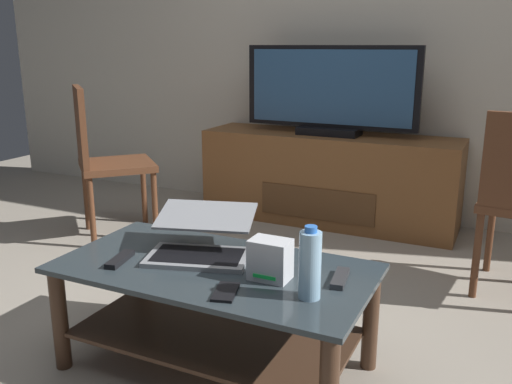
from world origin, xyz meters
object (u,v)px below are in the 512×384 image
(router_box, at_px, (270,259))
(soundbar_remote, at_px, (120,259))
(media_cabinet, at_px, (328,178))
(laptop, at_px, (201,240))
(television, at_px, (330,93))
(water_bottle_near, at_px, (310,264))
(side_chair, at_px, (102,155))
(cell_phone, at_px, (226,292))
(tv_remote, at_px, (340,278))
(coffee_table, at_px, (215,299))

(router_box, xyz_separation_m, soundbar_remote, (-0.57, -0.10, -0.06))
(media_cabinet, relative_size, laptop, 3.73)
(television, relative_size, water_bottle_near, 4.86)
(side_chair, distance_m, cell_phone, 1.93)
(laptop, bearing_deg, television, 92.86)
(laptop, relative_size, router_box, 3.29)
(side_chair, distance_m, tv_remote, 2.05)
(laptop, bearing_deg, soundbar_remote, -139.90)
(tv_remote, bearing_deg, water_bottle_near, -114.96)
(television, bearing_deg, soundbar_remote, -94.10)
(cell_phone, height_order, tv_remote, tv_remote)
(soundbar_remote, bearing_deg, router_box, -1.35)
(media_cabinet, height_order, soundbar_remote, media_cabinet)
(side_chair, distance_m, router_box, 1.89)
(coffee_table, xyz_separation_m, router_box, (0.23, -0.01, 0.20))
(media_cabinet, relative_size, television, 1.48)
(coffee_table, relative_size, cell_phone, 8.25)
(coffee_table, xyz_separation_m, media_cabinet, (-0.19, 1.92, 0.02))
(coffee_table, xyz_separation_m, laptop, (-0.10, 0.08, 0.19))
(cell_phone, relative_size, soundbar_remote, 0.88)
(television, xyz_separation_m, cell_phone, (0.34, -2.08, -0.47))
(side_chair, bearing_deg, tv_remote, -27.03)
(coffee_table, xyz_separation_m, side_chair, (-1.37, 1.00, 0.25))
(media_cabinet, bearing_deg, soundbar_remote, -94.06)
(coffee_table, distance_m, soundbar_remote, 0.38)
(laptop, bearing_deg, side_chair, 144.03)
(coffee_table, height_order, cell_phone, cell_phone)
(media_cabinet, distance_m, side_chair, 1.51)
(cell_phone, distance_m, soundbar_remote, 0.49)
(coffee_table, distance_m, tv_remote, 0.48)
(tv_remote, relative_size, soundbar_remote, 1.00)
(coffee_table, bearing_deg, router_box, -3.69)
(coffee_table, relative_size, router_box, 8.14)
(router_box, bearing_deg, television, 102.46)
(coffee_table, bearing_deg, television, 95.74)
(television, height_order, router_box, television)
(tv_remote, bearing_deg, side_chair, 145.14)
(router_box, bearing_deg, soundbar_remote, -169.71)
(television, distance_m, tv_remote, 1.99)
(television, height_order, cell_phone, television)
(laptop, distance_m, tv_remote, 0.56)
(cell_phone, bearing_deg, soundbar_remote, 156.22)
(coffee_table, xyz_separation_m, water_bottle_near, (0.40, -0.10, 0.25))
(media_cabinet, bearing_deg, coffee_table, -84.32)
(laptop, xyz_separation_m, water_bottle_near, (0.50, -0.18, 0.06))
(soundbar_remote, bearing_deg, media_cabinet, 74.30)
(media_cabinet, height_order, water_bottle_near, water_bottle_near)
(cell_phone, bearing_deg, water_bottle_near, 3.08)
(television, bearing_deg, water_bottle_near, -73.36)
(cell_phone, bearing_deg, side_chair, 126.05)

